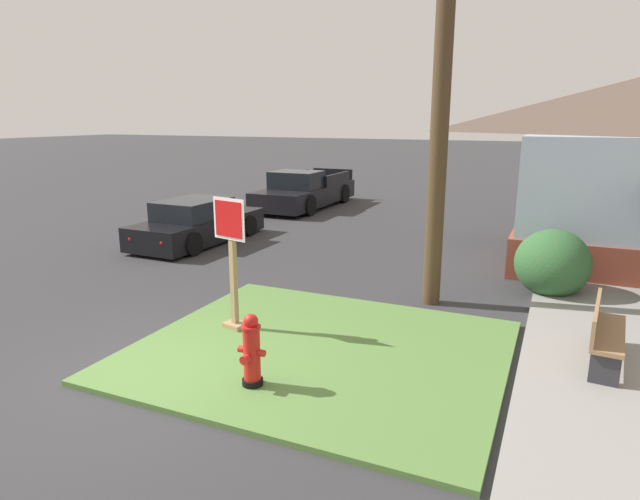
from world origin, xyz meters
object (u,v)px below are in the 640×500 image
(fire_hydrant, at_px, (252,352))
(parked_sedan_black, at_px, (197,224))
(stop_sign, at_px, (233,268))
(utility_pole, at_px, (443,61))
(street_bench, at_px, (604,331))
(manhole_cover, at_px, (307,299))
(pickup_truck_black, at_px, (304,192))

(fire_hydrant, xyz_separation_m, parked_sedan_black, (-5.85, 6.78, -0.00))
(stop_sign, xyz_separation_m, utility_pole, (2.63, 2.78, 3.31))
(stop_sign, distance_m, street_bench, 5.55)
(manhole_cover, distance_m, pickup_truck_black, 11.12)
(stop_sign, bearing_deg, parked_sedan_black, 131.28)
(parked_sedan_black, bearing_deg, stop_sign, -48.72)
(pickup_truck_black, bearing_deg, parked_sedan_black, -90.81)
(manhole_cover, bearing_deg, stop_sign, -101.52)
(fire_hydrant, bearing_deg, manhole_cover, 104.11)
(stop_sign, bearing_deg, pickup_truck_black, 110.47)
(pickup_truck_black, distance_m, street_bench, 14.82)
(fire_hydrant, height_order, utility_pole, utility_pole)
(street_bench, bearing_deg, parked_sedan_black, 156.89)
(pickup_truck_black, relative_size, utility_pole, 0.66)
(stop_sign, bearing_deg, fire_hydrant, -50.85)
(pickup_truck_black, height_order, street_bench, pickup_truck_black)
(pickup_truck_black, height_order, utility_pole, utility_pole)
(stop_sign, relative_size, street_bench, 1.32)
(stop_sign, xyz_separation_m, parked_sedan_black, (-4.56, 5.19, -0.56))
(stop_sign, xyz_separation_m, pickup_truck_black, (-4.46, 11.95, -0.49))
(street_bench, bearing_deg, manhole_cover, 168.34)
(fire_hydrant, bearing_deg, stop_sign, 129.15)
(pickup_truck_black, distance_m, utility_pole, 12.19)
(fire_hydrant, xyz_separation_m, stop_sign, (-1.29, 1.59, 0.56))
(parked_sedan_black, bearing_deg, utility_pole, -18.51)
(stop_sign, relative_size, manhole_cover, 3.09)
(fire_hydrant, height_order, pickup_truck_black, pickup_truck_black)
(pickup_truck_black, bearing_deg, manhole_cover, -64.04)
(fire_hydrant, bearing_deg, utility_pole, 72.95)
(parked_sedan_black, bearing_deg, pickup_truck_black, 89.19)
(parked_sedan_black, height_order, pickup_truck_black, pickup_truck_black)
(manhole_cover, distance_m, parked_sedan_black, 5.94)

